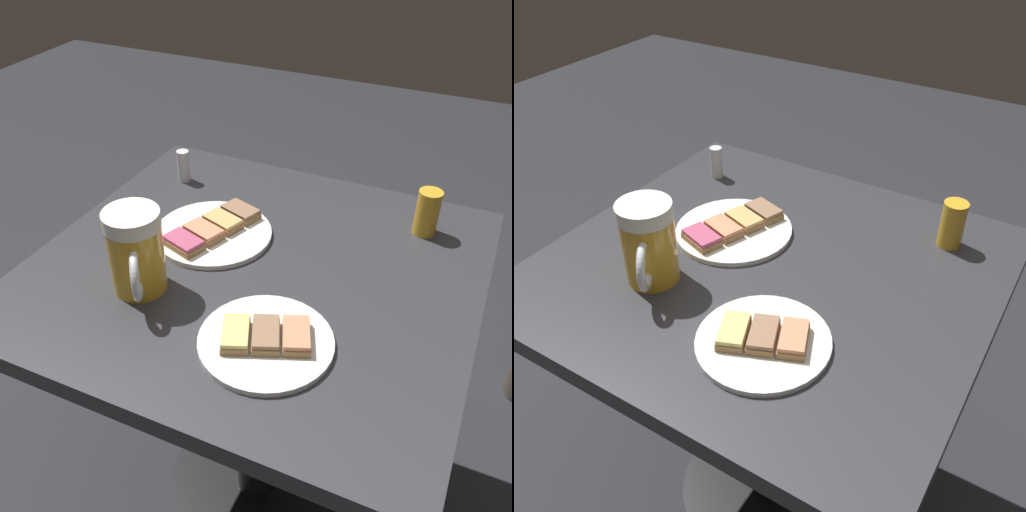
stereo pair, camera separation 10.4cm
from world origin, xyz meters
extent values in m
plane|color=#28282D|center=(0.00, 0.00, 0.00)|extent=(6.00, 6.00, 0.00)
cylinder|color=black|center=(0.00, 0.00, 0.01)|extent=(0.44, 0.44, 0.01)
cylinder|color=black|center=(0.00, 0.00, 0.35)|extent=(0.09, 0.09, 0.67)
cube|color=#333338|center=(0.00, 0.00, 0.69)|extent=(0.74, 0.79, 0.04)
cylinder|color=white|center=(0.05, 0.12, 0.71)|extent=(0.23, 0.23, 0.01)
cube|color=#9E7547|center=(-0.02, 0.14, 0.72)|extent=(0.07, 0.09, 0.01)
cube|color=#BC4C70|center=(-0.02, 0.14, 0.73)|extent=(0.06, 0.08, 0.01)
cube|color=#9E7547|center=(0.03, 0.12, 0.72)|extent=(0.07, 0.09, 0.01)
cube|color=#EA8E66|center=(0.03, 0.12, 0.73)|extent=(0.06, 0.08, 0.01)
cube|color=#9E7547|center=(0.08, 0.11, 0.72)|extent=(0.07, 0.09, 0.01)
cube|color=#E5B266|center=(0.08, 0.11, 0.73)|extent=(0.06, 0.08, 0.01)
cube|color=#9E7547|center=(0.12, 0.09, 0.72)|extent=(0.07, 0.09, 0.01)
cube|color=#997051|center=(0.12, 0.09, 0.73)|extent=(0.06, 0.08, 0.01)
cylinder|color=white|center=(-0.18, -0.10, 0.71)|extent=(0.21, 0.21, 0.01)
cube|color=#9E7547|center=(-0.20, -0.06, 0.72)|extent=(0.09, 0.07, 0.01)
cube|color=#EFE07A|center=(-0.20, -0.06, 0.73)|extent=(0.08, 0.06, 0.01)
cube|color=#9E7547|center=(-0.18, -0.10, 0.72)|extent=(0.09, 0.07, 0.01)
cube|color=#997051|center=(-0.18, -0.10, 0.73)|extent=(0.08, 0.06, 0.01)
cube|color=#9E7547|center=(-0.16, -0.14, 0.72)|extent=(0.09, 0.07, 0.01)
cube|color=#EA8E66|center=(-0.16, -0.14, 0.73)|extent=(0.08, 0.06, 0.01)
cylinder|color=gold|center=(-0.14, 0.16, 0.77)|extent=(0.09, 0.09, 0.12)
cylinder|color=white|center=(-0.14, 0.16, 0.84)|extent=(0.09, 0.09, 0.03)
torus|color=silver|center=(-0.19, 0.12, 0.77)|extent=(0.08, 0.06, 0.08)
cylinder|color=gold|center=(0.24, -0.26, 0.75)|extent=(0.05, 0.05, 0.09)
cylinder|color=silver|center=(0.22, 0.28, 0.74)|extent=(0.03, 0.03, 0.07)
camera|label=1|loc=(-0.76, -0.35, 1.34)|focal=40.35mm
camera|label=2|loc=(-0.71, -0.44, 1.34)|focal=40.35mm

